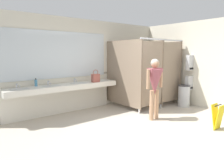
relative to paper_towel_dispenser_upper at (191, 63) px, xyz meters
The scene contains 16 objects.
ground_plane 3.11m from the paper_towel_dispenser_upper, 165.82° to the right, with size 6.08×5.60×0.10m, color #B2A899.
wall_back 3.27m from the paper_towel_dispenser_upper, 144.73° to the left, with size 6.08×0.12×2.69m, color beige.
wall_side_right 0.69m from the paper_towel_dispenser_upper, 79.08° to the right, with size 0.12×5.60×2.69m, color beige.
wall_back_tile_band 3.25m from the paper_towel_dispenser_upper, 145.66° to the left, with size 6.08×0.01×0.06m, color #9E937F.
vanity_counter 4.06m from the paper_towel_dispenser_upper, 156.15° to the left, with size 3.15×0.56×0.96m.
mirror_panel 4.08m from the paper_towel_dispenser_upper, 153.53° to the left, with size 3.05×0.02×1.29m, color silver.
bathroom_stalls 1.36m from the paper_towel_dispenser_upper, 140.50° to the left, with size 1.96×1.53×2.11m.
paper_towel_dispenser_upper is the anchor object (origin of this frame).
paper_towel_dispenser_lower 0.65m from the paper_towel_dispenser_upper, 90.00° to the right, with size 0.38×0.13×0.45m.
trash_bin 1.08m from the paper_towel_dispenser_upper, behind, with size 0.36×0.36×0.69m.
person_standing 2.12m from the paper_towel_dispenser_upper, behind, with size 0.55×0.42×1.55m.
handbag 3.09m from the paper_towel_dispenser_upper, 153.14° to the left, with size 0.23×0.12×0.37m.
soap_dispenser 4.70m from the paper_towel_dispenser_upper, 158.78° to the left, with size 0.07×0.07×0.21m.
paper_cup 3.11m from the paper_towel_dispenser_upper, 151.67° to the left, with size 0.07×0.07×0.09m, color beige.
wet_floor_sign 2.47m from the paper_towel_dispenser_upper, 133.46° to the right, with size 0.28×0.19×0.56m.
floor_drain_cover 3.00m from the paper_towel_dispenser_upper, behind, with size 0.14×0.14×0.01m, color #B7BABF.
Camera 1 is at (-3.51, -2.96, 1.69)m, focal length 33.57 mm.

